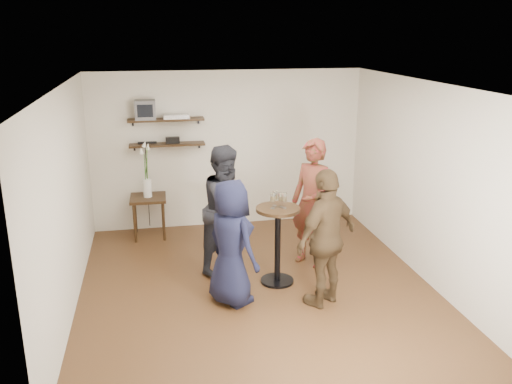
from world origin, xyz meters
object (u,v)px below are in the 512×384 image
(side_table, at_px, (148,203))
(person_navy, at_px, (231,243))
(dvd_deck, at_px, (176,116))
(person_plaid, at_px, (313,203))
(radio, at_px, (173,140))
(crt_monitor, at_px, (145,110))
(drinks_table, at_px, (278,235))
(person_dark, at_px, (227,209))
(person_brown, at_px, (326,238))

(side_table, bearing_deg, person_navy, -68.15)
(dvd_deck, xyz_separation_m, person_plaid, (1.75, -1.76, -0.99))
(dvd_deck, bearing_deg, person_plaid, -45.25)
(side_table, relative_size, person_navy, 0.43)
(radio, distance_m, person_plaid, 2.61)
(dvd_deck, bearing_deg, crt_monitor, 180.00)
(crt_monitor, relative_size, person_navy, 0.21)
(dvd_deck, relative_size, drinks_table, 0.38)
(crt_monitor, relative_size, person_dark, 0.18)
(person_dark, height_order, person_brown, person_dark)
(person_brown, bearing_deg, side_table, -85.45)
(crt_monitor, relative_size, radio, 1.45)
(crt_monitor, height_order, radio, crt_monitor)
(drinks_table, relative_size, person_dark, 0.59)
(person_dark, bearing_deg, person_navy, -142.60)
(person_dark, xyz_separation_m, person_brown, (1.02, -1.20, -0.03))
(drinks_table, height_order, person_navy, person_navy)
(drinks_table, xyz_separation_m, person_navy, (-0.67, -0.42, 0.11))
(person_dark, xyz_separation_m, person_navy, (-0.09, -0.96, -0.10))
(radio, relative_size, drinks_table, 0.21)
(radio, height_order, person_dark, person_dark)
(person_dark, relative_size, person_brown, 1.04)
(side_table, height_order, person_navy, person_navy)
(crt_monitor, xyz_separation_m, drinks_table, (1.61, -2.27, -1.35))
(person_navy, bearing_deg, drinks_table, -90.00)
(radio, distance_m, person_brown, 3.42)
(side_table, height_order, person_plaid, person_plaid)
(crt_monitor, height_order, person_dark, crt_monitor)
(dvd_deck, distance_m, person_plaid, 2.68)
(crt_monitor, xyz_separation_m, radio, (0.40, 0.00, -0.50))
(crt_monitor, relative_size, dvd_deck, 0.80)
(person_dark, bearing_deg, radio, 62.47)
(side_table, xyz_separation_m, person_plaid, (2.26, -1.51, 0.34))
(person_brown, bearing_deg, person_plaid, -132.03)
(person_brown, bearing_deg, dvd_deck, -95.15)
(side_table, height_order, person_dark, person_dark)
(side_table, relative_size, drinks_table, 0.64)
(person_dark, distance_m, person_brown, 1.57)
(dvd_deck, xyz_separation_m, person_navy, (0.47, -2.69, -1.12))
(person_plaid, xyz_separation_m, person_navy, (-1.28, -0.92, -0.13))
(crt_monitor, height_order, person_brown, crt_monitor)
(dvd_deck, distance_m, side_table, 1.45)
(dvd_deck, relative_size, radio, 1.82)
(drinks_table, xyz_separation_m, person_brown, (0.44, -0.66, 0.18))
(person_navy, bearing_deg, person_plaid, -86.44)
(radio, relative_size, person_plaid, 0.12)
(radio, bearing_deg, person_navy, -78.70)
(person_plaid, relative_size, person_navy, 1.16)
(crt_monitor, bearing_deg, side_table, -97.40)
(person_plaid, relative_size, person_dark, 1.02)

